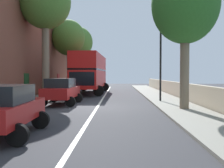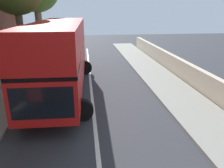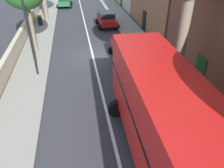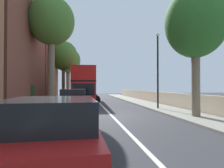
% 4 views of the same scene
% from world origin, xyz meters
% --- Properties ---
extents(double_decker_bus, '(3.77, 11.09, 4.06)m').
position_xyz_m(double_decker_bus, '(-1.70, 11.94, 2.35)').
color(double_decker_bus, red).
rests_on(double_decker_bus, ground).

